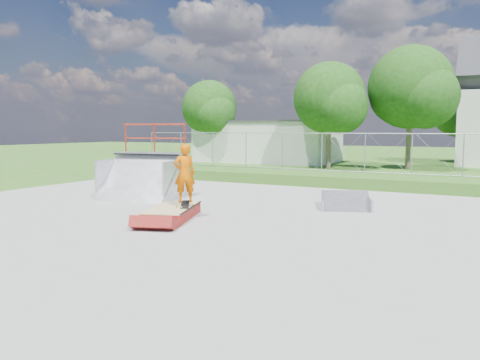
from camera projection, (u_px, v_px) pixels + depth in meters
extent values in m
plane|color=#295819|center=(201.00, 219.00, 12.82)|extent=(120.00, 120.00, 0.00)
cube|color=gray|center=(201.00, 219.00, 12.82)|extent=(20.00, 16.00, 0.04)
cube|color=#295819|center=(315.00, 178.00, 21.14)|extent=(24.00, 3.00, 0.50)
cube|color=maroon|center=(172.00, 214.00, 12.86)|extent=(1.73, 2.45, 0.31)
cube|color=tan|center=(172.00, 208.00, 12.84)|extent=(1.76, 2.47, 0.02)
cube|color=black|center=(185.00, 205.00, 12.94)|extent=(0.60, 0.79, 0.13)
imported|color=#D05700|center=(185.00, 176.00, 12.86)|extent=(0.69, 0.69, 1.62)
cube|color=silver|center=(268.00, 142.00, 35.71)|extent=(10.00, 6.00, 3.00)
cylinder|color=brown|center=(328.00, 149.00, 29.44)|extent=(0.30, 0.30, 2.45)
sphere|color=#193C10|center=(329.00, 98.00, 29.10)|extent=(4.48, 4.48, 4.48)
sphere|color=#193C10|center=(340.00, 106.00, 28.27)|extent=(3.36, 3.36, 3.36)
cylinder|color=brown|center=(408.00, 147.00, 29.09)|extent=(0.30, 0.30, 2.80)
sphere|color=#193C10|center=(411.00, 87.00, 28.70)|extent=(5.12, 5.12, 5.12)
sphere|color=#193C10|center=(426.00, 97.00, 27.76)|extent=(3.84, 3.84, 3.84)
cylinder|color=brown|center=(210.00, 147.00, 35.85)|extent=(0.30, 0.30, 2.27)
sphere|color=#193C10|center=(209.00, 108.00, 35.53)|extent=(4.16, 4.16, 4.16)
sphere|color=#193C10|center=(215.00, 114.00, 34.77)|extent=(3.12, 3.12, 3.12)
cylinder|color=brown|center=(459.00, 148.00, 35.00)|extent=(0.30, 0.30, 2.10)
sphere|color=#193C10|center=(461.00, 112.00, 34.71)|extent=(3.84, 3.84, 3.84)
sphere|color=#193C10|center=(471.00, 118.00, 34.01)|extent=(2.88, 2.88, 2.88)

